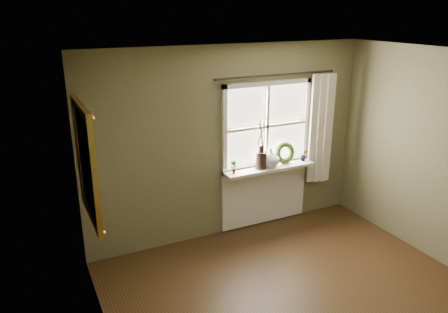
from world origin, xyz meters
TOP-DOWN VIEW (x-y plane):
  - ceiling at (0.00, 0.00)m, footprint 4.50×4.50m
  - wall_back at (0.00, 2.30)m, footprint 4.00×0.10m
  - wall_left at (-2.05, 0.00)m, footprint 0.10×4.50m
  - window_frame at (0.55, 2.23)m, footprint 1.36×0.06m
  - window_sill at (0.55, 2.12)m, footprint 1.36×0.26m
  - window_apron at (0.55, 2.23)m, footprint 1.36×0.04m
  - dark_jug at (0.41, 2.12)m, footprint 0.21×0.21m
  - cream_vase at (0.56, 2.12)m, footprint 0.28×0.28m
  - wreath at (0.82, 2.16)m, footprint 0.32×0.15m
  - potted_plant_left at (-0.01, 2.12)m, footprint 0.11×0.09m
  - potted_plant_right at (1.13, 2.12)m, footprint 0.11×0.10m
  - curtain at (1.39, 2.13)m, footprint 0.36×0.12m
  - curtain_rod at (0.65, 2.17)m, footprint 1.84×0.03m
  - gilt_mirror at (-1.96, 1.60)m, footprint 0.10×1.03m

SIDE VIEW (x-z plane):
  - window_apron at x=0.55m, z-range 0.02..0.90m
  - window_sill at x=0.55m, z-range 0.88..0.92m
  - potted_plant_right at x=1.13m, z-range 0.92..1.09m
  - potted_plant_left at x=-0.01m, z-range 0.92..1.10m
  - dark_jug at x=0.41m, z-range 0.92..1.16m
  - wreath at x=0.82m, z-range 0.88..1.20m
  - cream_vase at x=0.56m, z-range 0.92..1.18m
  - wall_back at x=0.00m, z-range 0.00..2.60m
  - wall_left at x=-2.05m, z-range 0.00..2.60m
  - curtain at x=1.39m, z-range 0.57..2.16m
  - window_frame at x=0.55m, z-range 0.86..2.10m
  - gilt_mirror at x=-1.96m, z-range 0.92..2.15m
  - curtain_rod at x=0.65m, z-range 2.16..2.20m
  - ceiling at x=0.00m, z-range 2.60..2.60m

